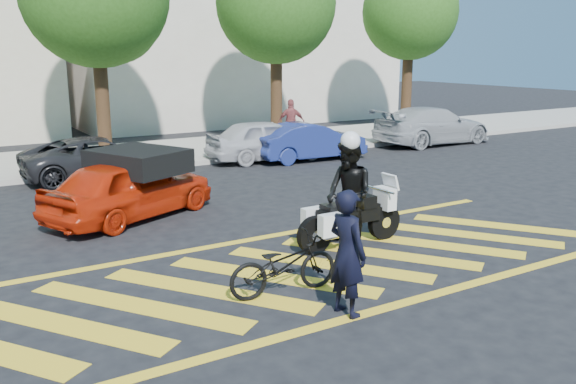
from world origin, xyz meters
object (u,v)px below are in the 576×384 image
parked_mid_left (100,157)px  parked_right (310,141)px  officer_bike (347,253)px  bicycle (284,265)px  red_convertible (130,188)px  officer_moto (349,194)px  police_motorcycle (349,217)px  parked_far_right (432,126)px  parked_mid_right (267,140)px

parked_mid_left → parked_right: parked_right is taller
officer_bike → parked_right: (6.17, 10.29, -0.27)m
bicycle → red_convertible: 5.35m
officer_moto → parked_right: officer_moto is taller
bicycle → police_motorcycle: police_motorcycle is taller
bicycle → officer_moto: officer_moto is taller
bicycle → parked_far_right: parked_far_right is taller
police_motorcycle → parked_right: parked_right is taller
officer_bike → red_convertible: 6.45m
parked_mid_right → parked_right: parked_mid_right is taller
parked_right → officer_bike: bearing=152.3°
parked_mid_left → parked_far_right: parked_far_right is taller
parked_far_right → police_motorcycle: bearing=128.9°
parked_mid_right → officer_bike: bearing=159.1°
parked_right → parked_far_right: (5.90, 0.44, 0.10)m
police_motorcycle → parked_mid_right: 9.13m
red_convertible → parked_mid_left: bearing=-31.5°
officer_moto → parked_far_right: bearing=128.4°
officer_moto → parked_right: (4.36, 7.93, -0.37)m
parked_mid_left → parked_right: 6.67m
officer_moto → officer_bike: bearing=-38.1°
parked_right → parked_mid_left: bearing=87.5°
parked_far_right → officer_moto: bearing=128.9°
parked_right → parked_far_right: parked_far_right is taller
police_motorcycle → officer_moto: (-0.02, 0.00, 0.44)m
parked_right → officer_moto: bearing=154.4°
parked_mid_right → parked_mid_left: bearing=93.3°
officer_bike → parked_right: bearing=-37.5°
police_motorcycle → parked_mid_right: bearing=69.4°
bicycle → police_motorcycle: (2.20, 1.31, 0.10)m
parked_mid_left → parked_mid_right: bearing=-91.4°
police_motorcycle → parked_right: size_ratio=0.61×
parked_far_right → parked_mid_right: bearing=87.9°
parked_mid_left → red_convertible: bearing=171.8°
bicycle → parked_far_right: (12.44, 9.67, 0.26)m
red_convertible → parked_mid_right: (5.95, 4.59, 0.01)m
bicycle → parked_mid_right: parked_mid_right is taller
officer_bike → parked_right: 12.00m
officer_moto → red_convertible: size_ratio=0.51×
officer_moto → parked_far_right: (10.26, 8.36, -0.27)m
parked_far_right → bicycle: bearing=127.6°
officer_bike → bicycle: size_ratio=1.02×
officer_bike → red_convertible: bearing=2.5°
parked_far_right → red_convertible: bearing=108.2°
officer_bike → parked_mid_right: (4.93, 10.95, -0.20)m
bicycle → parked_far_right: bearing=-47.4°
parked_mid_left → parked_mid_right: parked_mid_right is taller
bicycle → police_motorcycle: 2.56m
bicycle → red_convertible: red_convertible is taller
bicycle → parked_right: size_ratio=0.46×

